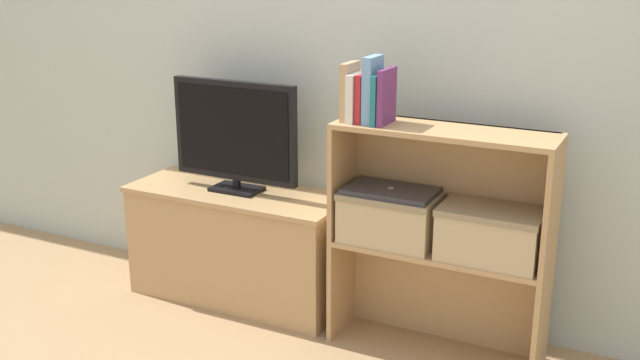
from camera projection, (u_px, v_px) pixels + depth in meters
ground_plane at (306, 335)px, 3.12m from camera, size 16.00×16.00×0.00m
wall_back at (350, 35)px, 3.12m from camera, size 10.00×0.05×2.40m
tv_stand at (239, 245)px, 3.39m from camera, size 1.00×0.40×0.52m
tv at (235, 134)px, 3.24m from camera, size 0.60×0.14×0.49m
bookshelf_lower_tier at (441, 282)px, 2.98m from camera, size 0.84×0.26×0.44m
bookshelf_upper_tier at (447, 172)px, 2.84m from camera, size 0.84×0.26×0.47m
book_tan at (349, 92)px, 2.85m from camera, size 0.03×0.12×0.22m
book_ivory at (357, 97)px, 2.84m from camera, size 0.03×0.15×0.19m
book_crimson at (364, 98)px, 2.82m from camera, size 0.02×0.14×0.18m
book_skyblue at (372, 90)px, 2.80m from camera, size 0.04×0.13×0.25m
book_teal at (381, 99)px, 2.79m from camera, size 0.02×0.16×0.19m
book_plum at (387, 97)px, 2.78m from camera, size 0.02×0.15×0.21m
storage_basket_left at (390, 215)px, 2.92m from camera, size 0.38×0.23×0.20m
storage_basket_right at (491, 232)px, 2.75m from camera, size 0.38×0.23×0.20m
laptop at (391, 191)px, 2.89m from camera, size 0.35×0.21×0.02m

